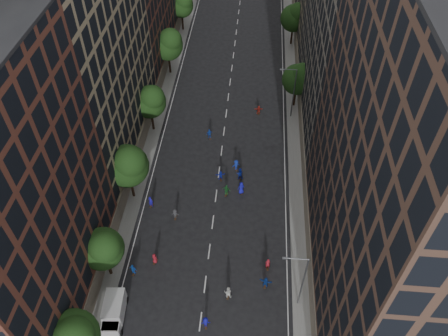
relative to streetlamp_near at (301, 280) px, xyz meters
name	(u,v)px	position (x,y,z in m)	size (l,w,h in m)	color
ground	(224,133)	(-10.37, 28.00, -5.17)	(240.00, 240.00, 0.00)	black
sidewalk_left	(158,100)	(-22.37, 35.50, -5.09)	(4.00, 105.00, 0.15)	slate
sidewalk_right	(298,107)	(1.63, 35.50, -5.09)	(4.00, 105.00, 0.15)	slate
bldg_left_b	(68,49)	(-29.37, 23.00, 11.83)	(14.00, 26.00, 34.00)	#8A795A
bldg_right_a	(420,180)	(8.63, 3.00, 12.83)	(14.00, 30.00, 36.00)	#473026
bldg_right_b	(367,29)	(8.63, 32.00, 11.33)	(14.00, 28.00, 33.00)	#625C51
tree_left_1	(103,248)	(-21.39, 1.86, 0.38)	(4.80, 4.80, 8.21)	black
tree_left_2	(128,165)	(-21.36, 13.83, 1.19)	(5.60, 5.60, 9.45)	black
tree_left_3	(150,101)	(-21.38, 27.85, 0.65)	(5.00, 5.00, 8.58)	black
tree_left_4	(168,44)	(-21.37, 43.84, 0.93)	(5.40, 5.40, 9.08)	black
tree_left_5	(182,4)	(-21.39, 59.86, 0.51)	(4.80, 4.80, 8.33)	black
tree_right_a	(299,78)	(1.02, 35.85, 0.46)	(5.00, 5.00, 8.39)	black
tree_right_b	(295,17)	(1.02, 55.85, 0.79)	(5.20, 5.20, 8.83)	black
streetlamp_near	(301,280)	(0.00, 0.00, 0.00)	(2.64, 0.22, 9.06)	#595B60
streetlamp_far	(293,91)	(0.00, 33.00, 0.00)	(2.64, 0.22, 9.06)	#595B60
cargo_van	(114,312)	(-19.68, -3.24, -3.87)	(2.49, 4.77, 2.46)	silver
skater_3	(206,323)	(-9.74, -3.44, -4.36)	(1.05, 0.60, 1.62)	#121190
skater_4	(133,270)	(-18.87, 2.24, -4.32)	(0.99, 0.41, 1.70)	blue
skater_5	(266,282)	(-3.43, 1.87, -4.38)	(1.47, 0.47, 1.58)	navy
skater_6	(155,259)	(-16.69, 3.95, -4.38)	(0.77, 0.50, 1.57)	maroon
skater_7	(268,264)	(-3.22, 4.27, -4.29)	(0.64, 0.42, 1.75)	#A41B28
skater_8	(228,292)	(-7.61, 0.19, -4.24)	(0.90, 0.70, 1.86)	silver
skater_9	(175,214)	(-15.31, 10.78, -4.40)	(0.99, 0.57, 1.54)	#38393D
skater_10	(226,190)	(-8.96, 15.29, -4.23)	(1.10, 0.46, 1.88)	#206D2D
skater_11	(221,176)	(-10.01, 18.11, -4.40)	(1.43, 0.45, 1.54)	#1524B1
skater_12	(241,188)	(-6.98, 15.82, -4.19)	(0.95, 0.62, 1.95)	#1616B8
skater_13	(151,202)	(-18.87, 12.50, -4.27)	(0.65, 0.43, 1.80)	#1B14A6
skater_14	(240,174)	(-7.34, 18.50, -4.20)	(0.94, 0.73, 1.93)	#1326A2
skater_15	(236,165)	(-7.96, 20.24, -4.30)	(1.12, 0.64, 1.73)	#142DA6
skater_16	(210,134)	(-12.48, 26.67, -4.31)	(1.00, 0.42, 1.71)	#1540AF
skater_17	(259,110)	(-5.05, 33.34, -4.40)	(1.43, 0.46, 1.55)	#A4241B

